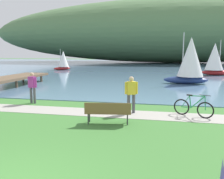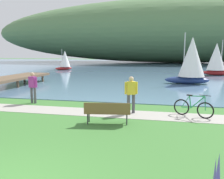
% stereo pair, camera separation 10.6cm
% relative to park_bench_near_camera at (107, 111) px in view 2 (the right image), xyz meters
% --- Properties ---
extents(bay_water, '(180.00, 80.00, 0.04)m').
position_rel_park_bench_near_camera_xyz_m(bay_water, '(-1.13, 43.91, -0.50)').
color(bay_water, '#5B7F9E').
rests_on(bay_water, ground).
extents(distant_hillside, '(104.38, 28.00, 16.93)m').
position_rel_park_bench_near_camera_xyz_m(distant_hillside, '(4.62, 59.29, 7.98)').
color(distant_hillside, '#567A4C').
rests_on(distant_hillside, bay_water).
extents(shoreline_path, '(60.00, 1.50, 0.01)m').
position_rel_park_bench_near_camera_xyz_m(shoreline_path, '(-1.13, 1.65, -0.52)').
color(shoreline_path, '#A39E93').
rests_on(shoreline_path, ground).
extents(park_bench_near_camera, '(1.85, 0.73, 0.88)m').
position_rel_park_bench_near_camera_xyz_m(park_bench_near_camera, '(0.00, 0.00, 0.00)').
color(park_bench_near_camera, brown).
rests_on(park_bench_near_camera, ground).
extents(bicycle_leaning_near_bench, '(1.62, 0.83, 1.01)m').
position_rel_park_bench_near_camera_xyz_m(bicycle_leaning_near_bench, '(3.41, 1.84, -0.12)').
color(bicycle_leaning_near_bench, black).
rests_on(bicycle_leaning_near_bench, ground).
extents(person_at_shoreline, '(0.60, 0.30, 1.71)m').
position_rel_park_bench_near_camera_xyz_m(person_at_shoreline, '(-4.92, 2.98, 0.46)').
color(person_at_shoreline, '#4C4C51').
rests_on(person_at_shoreline, ground).
extents(person_on_the_grass, '(0.58, 0.34, 1.71)m').
position_rel_park_bench_near_camera_xyz_m(person_on_the_grass, '(0.68, 1.89, 0.46)').
color(person_on_the_grass, '#4C4C51').
rests_on(person_on_the_grass, ground).
extents(sailboat_nearest_to_shore, '(2.61, 2.66, 3.30)m').
position_rel_park_bench_near_camera_xyz_m(sailboat_nearest_to_shore, '(-13.30, 26.89, 1.07)').
color(sailboat_nearest_to_shore, '#B22323').
rests_on(sailboat_nearest_to_shore, bay_water).
extents(sailboat_mid_bay, '(3.79, 2.25, 4.46)m').
position_rel_park_bench_near_camera_xyz_m(sailboat_mid_bay, '(4.42, 13.08, 1.62)').
color(sailboat_mid_bay, navy).
rests_on(sailboat_mid_bay, bay_water).
extents(sailboat_toward_hillside, '(3.66, 2.24, 4.25)m').
position_rel_park_bench_near_camera_xyz_m(sailboat_toward_hillside, '(8.31, 22.29, 1.52)').
color(sailboat_toward_hillside, '#B22323').
rests_on(sailboat_toward_hillside, bay_water).
extents(pier_dock, '(2.40, 10.00, 0.80)m').
position_rel_park_bench_near_camera_xyz_m(pier_dock, '(-10.13, 7.91, 0.17)').
color(pier_dock, brown).
rests_on(pier_dock, ground).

